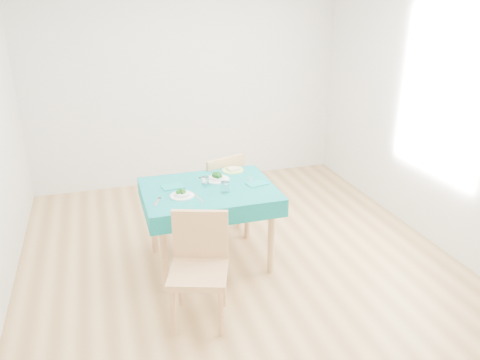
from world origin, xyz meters
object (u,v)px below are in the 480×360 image
object	(u,v)px
chair_far	(215,180)
side_plate	(233,170)
table	(210,226)
chair_near	(198,260)
bowl_far	(217,177)
bowl_near	(182,193)

from	to	relation	value
chair_far	side_plate	distance (m)	0.40
chair_far	table	bearing A→B (deg)	52.33
side_plate	chair_near	bearing A→B (deg)	-117.93
chair_near	table	bearing A→B (deg)	89.68
table	bowl_far	distance (m)	0.46
bowl_near	side_plate	size ratio (longest dim) A/B	0.97
table	bowl_far	size ratio (longest dim) A/B	5.13
table	bowl_near	size ratio (longest dim) A/B	5.64
bowl_far	bowl_near	bearing A→B (deg)	-144.42
bowl_near	side_plate	bearing A→B (deg)	38.48
table	chair_near	xyz separation A→B (m)	(-0.28, -0.80, 0.16)
chair_near	bowl_far	distance (m)	1.08
bowl_near	bowl_far	bearing A→B (deg)	35.58
bowl_near	chair_near	bearing A→B (deg)	-91.84
chair_far	bowl_near	xyz separation A→B (m)	(-0.49, -0.79, 0.24)
table	bowl_near	world-z (taller)	bowl_near
chair_near	side_plate	bearing A→B (deg)	81.31
chair_far	bowl_near	world-z (taller)	chair_far
side_plate	chair_far	bearing A→B (deg)	107.34
chair_far	bowl_near	bearing A→B (deg)	39.15
bowl_near	bowl_far	distance (m)	0.47
table	bowl_near	distance (m)	0.50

